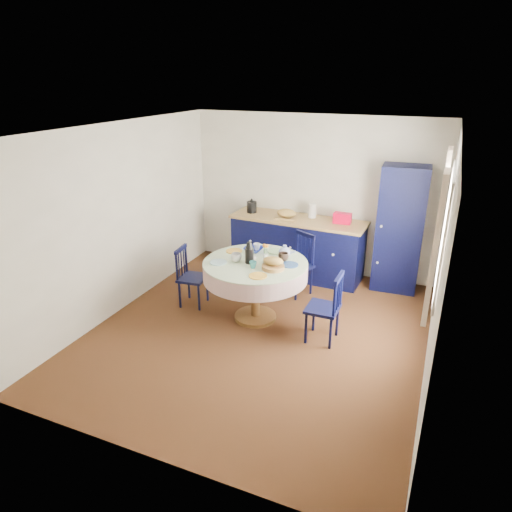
# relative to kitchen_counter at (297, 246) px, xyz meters

# --- Properties ---
(floor) EXTENTS (4.50, 4.50, 0.00)m
(floor) POSITION_rel_kitchen_counter_xyz_m (0.13, -1.90, -0.49)
(floor) COLOR black
(floor) RESTS_ON ground
(ceiling) EXTENTS (4.50, 4.50, 0.00)m
(ceiling) POSITION_rel_kitchen_counter_xyz_m (0.13, -1.90, 2.01)
(ceiling) COLOR white
(ceiling) RESTS_ON wall_back
(wall_back) EXTENTS (4.00, 0.02, 2.50)m
(wall_back) POSITION_rel_kitchen_counter_xyz_m (0.13, 0.35, 0.76)
(wall_back) COLOR white
(wall_back) RESTS_ON floor
(wall_left) EXTENTS (0.02, 4.50, 2.50)m
(wall_left) POSITION_rel_kitchen_counter_xyz_m (-1.87, -1.90, 0.76)
(wall_left) COLOR white
(wall_left) RESTS_ON floor
(wall_right) EXTENTS (0.02, 4.50, 2.50)m
(wall_right) POSITION_rel_kitchen_counter_xyz_m (2.13, -1.90, 0.76)
(wall_right) COLOR white
(wall_right) RESTS_ON floor
(window) EXTENTS (0.10, 1.74, 1.45)m
(window) POSITION_rel_kitchen_counter_xyz_m (2.08, -1.60, 1.04)
(window) COLOR white
(window) RESTS_ON wall_right
(kitchen_counter) EXTENTS (2.15, 0.76, 1.19)m
(kitchen_counter) POSITION_rel_kitchen_counter_xyz_m (0.00, 0.00, 0.00)
(kitchen_counter) COLOR black
(kitchen_counter) RESTS_ON floor
(pantry_cabinet) EXTENTS (0.68, 0.50, 1.87)m
(pantry_cabinet) POSITION_rel_kitchen_counter_xyz_m (1.53, 0.10, 0.45)
(pantry_cabinet) COLOR black
(pantry_cabinet) RESTS_ON floor
(dining_table) EXTENTS (1.34, 1.34, 1.09)m
(dining_table) POSITION_rel_kitchen_counter_xyz_m (-0.04, -1.60, 0.20)
(dining_table) COLOR brown
(dining_table) RESTS_ON floor
(chair_left) EXTENTS (0.40, 0.41, 0.84)m
(chair_left) POSITION_rel_kitchen_counter_xyz_m (-1.05, -1.56, -0.06)
(chair_left) COLOR black
(chair_left) RESTS_ON floor
(chair_far) EXTENTS (0.54, 0.53, 0.91)m
(chair_far) POSITION_rel_kitchen_counter_xyz_m (0.22, -0.64, -0.02)
(chair_far) COLOR black
(chair_far) RESTS_ON floor
(chair_right) EXTENTS (0.38, 0.40, 0.89)m
(chair_right) POSITION_rel_kitchen_counter_xyz_m (0.94, -1.76, -0.04)
(chair_right) COLOR black
(chair_right) RESTS_ON floor
(mug_a) EXTENTS (0.13, 0.13, 0.11)m
(mug_a) POSITION_rel_kitchen_counter_xyz_m (-0.28, -1.67, 0.38)
(mug_a) COLOR silver
(mug_a) RESTS_ON dining_table
(mug_b) EXTENTS (0.09, 0.09, 0.09)m
(mug_b) POSITION_rel_kitchen_counter_xyz_m (-0.00, -1.79, 0.37)
(mug_b) COLOR #2B7374
(mug_b) RESTS_ON dining_table
(mug_c) EXTENTS (0.14, 0.14, 0.11)m
(mug_c) POSITION_rel_kitchen_counter_xyz_m (0.27, -1.42, 0.38)
(mug_c) COLOR black
(mug_c) RESTS_ON dining_table
(mug_d) EXTENTS (0.10, 0.10, 0.09)m
(mug_d) POSITION_rel_kitchen_counter_xyz_m (-0.20, -1.19, 0.37)
(mug_d) COLOR silver
(mug_d) RESTS_ON dining_table
(cobalt_bowl) EXTENTS (0.25, 0.25, 0.06)m
(cobalt_bowl) POSITION_rel_kitchen_counter_xyz_m (-0.21, -1.27, 0.36)
(cobalt_bowl) COLOR navy
(cobalt_bowl) RESTS_ON dining_table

